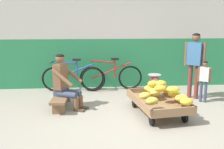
{
  "coord_description": "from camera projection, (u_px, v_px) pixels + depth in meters",
  "views": [
    {
      "loc": [
        -0.63,
        -4.11,
        1.78
      ],
      "look_at": [
        -0.22,
        0.89,
        0.75
      ],
      "focal_mm": 41.28,
      "sensor_mm": 36.0,
      "label": 1
    }
  ],
  "objects": [
    {
      "name": "low_bench",
      "position": [
        62.0,
        98.0,
        5.43
      ],
      "size": [
        0.37,
        1.12,
        0.27
      ],
      "color": "brown",
      "rests_on": "ground"
    },
    {
      "name": "weighing_scale",
      "position": [
        155.0,
        80.0,
        5.95
      ],
      "size": [
        0.3,
        0.3,
        0.29
      ],
      "color": "#28282D",
      "rests_on": "plastic_crate"
    },
    {
      "name": "shopping_bag",
      "position": [
        165.0,
        100.0,
        5.55
      ],
      "size": [
        0.18,
        0.12,
        0.24
      ],
      "primitive_type": "cube",
      "color": "#3370B7",
      "rests_on": "ground"
    },
    {
      "name": "bicycle_far_left",
      "position": [
        111.0,
        77.0,
        6.81
      ],
      "size": [
        1.66,
        0.48,
        0.86
      ],
      "color": "black",
      "rests_on": "ground"
    },
    {
      "name": "customer_child",
      "position": [
        204.0,
        77.0,
        5.72
      ],
      "size": [
        0.25,
        0.21,
        0.93
      ],
      "color": "#38425B",
      "rests_on": "ground"
    },
    {
      "name": "vendor_seated",
      "position": [
        65.0,
        82.0,
        5.32
      ],
      "size": [
        0.74,
        0.63,
        1.14
      ],
      "color": "brown",
      "rests_on": "ground"
    },
    {
      "name": "bicycle_near_left",
      "position": [
        73.0,
        78.0,
        6.67
      ],
      "size": [
        1.66,
        0.48,
        0.86
      ],
      "color": "black",
      "rests_on": "ground"
    },
    {
      "name": "banana_pile",
      "position": [
        162.0,
        91.0,
        4.98
      ],
      "size": [
        0.92,
        1.24,
        0.26
      ],
      "color": "yellow",
      "rests_on": "banana_cart"
    },
    {
      "name": "customer_adult",
      "position": [
        195.0,
        58.0,
        5.95
      ],
      "size": [
        0.39,
        0.36,
        1.53
      ],
      "color": "brown",
      "rests_on": "ground"
    },
    {
      "name": "plastic_crate",
      "position": [
        154.0,
        93.0,
        6.01
      ],
      "size": [
        0.36,
        0.28,
        0.3
      ],
      "color": "red",
      "rests_on": "ground"
    },
    {
      "name": "ground_plane",
      "position": [
        129.0,
        127.0,
        4.43
      ],
      "size": [
        80.0,
        80.0,
        0.0
      ],
      "primitive_type": "plane",
      "color": "gray"
    },
    {
      "name": "back_wall",
      "position": [
        114.0,
        39.0,
        7.05
      ],
      "size": [
        16.0,
        0.3,
        2.66
      ],
      "color": "#287F4C",
      "rests_on": "ground"
    },
    {
      "name": "banana_cart",
      "position": [
        158.0,
        102.0,
        5.01
      ],
      "size": [
        1.04,
        1.55,
        0.36
      ],
      "color": "#8E6B47",
      "rests_on": "ground"
    }
  ]
}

